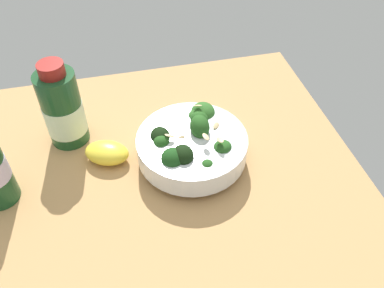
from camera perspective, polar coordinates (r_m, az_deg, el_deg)
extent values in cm
cube|color=tan|center=(72.11, -3.30, -6.65)|extent=(69.60, 69.60, 4.10)
cylinder|color=white|center=(73.67, 0.00, -1.82)|extent=(10.79, 10.79, 1.37)
cylinder|color=white|center=(71.69, 0.00, -0.32)|extent=(19.62, 19.62, 4.11)
cylinder|color=silver|center=(70.52, 0.00, 0.62)|extent=(16.29, 16.29, 0.80)
cylinder|color=#589D47|center=(68.18, -2.70, -3.08)|extent=(2.13, 1.98, 1.70)
ellipsoid|color=#194216|center=(66.88, -2.75, -2.08)|extent=(5.62, 5.76, 4.51)
cylinder|color=#3C7A32|center=(76.68, 1.53, 3.49)|extent=(1.71, 1.70, 1.22)
ellipsoid|color=#2D6023|center=(75.52, 1.56, 4.50)|extent=(6.26, 6.15, 4.21)
cylinder|color=#4A8F3C|center=(71.92, -4.77, 0.11)|extent=(2.02, 2.11, 1.27)
ellipsoid|color=black|center=(70.80, -4.85, 1.03)|extent=(4.96, 4.69, 4.00)
cylinder|color=#589D47|center=(70.42, 4.24, -1.49)|extent=(1.58, 1.63, 1.60)
ellipsoid|color=#23511C|center=(69.19, 4.32, -0.52)|extent=(4.68, 4.33, 3.93)
cylinder|color=#4A8F3C|center=(67.71, 2.14, -3.96)|extent=(1.44, 1.35, 1.59)
ellipsoid|color=#23511C|center=(66.61, 2.17, -3.14)|extent=(3.63, 3.32, 2.92)
cylinder|color=#4A8F3C|center=(72.01, 1.08, 1.39)|extent=(1.93, 1.85, 1.88)
ellipsoid|color=#23511C|center=(70.76, 1.10, 2.46)|extent=(5.49, 3.72, 5.16)
cylinder|color=#3C7A32|center=(76.13, 0.54, 3.00)|extent=(1.45, 1.18, 1.77)
ellipsoid|color=#2D6023|center=(75.05, 0.54, 3.91)|extent=(4.38, 4.49, 3.06)
cylinder|color=#4A8F3C|center=(74.56, 1.03, 2.62)|extent=(1.37, 1.60, 1.47)
ellipsoid|color=#23511C|center=(73.48, 1.05, 3.55)|extent=(3.81, 4.24, 4.25)
cylinder|color=#2F662B|center=(68.18, -1.26, -2.56)|extent=(1.58, 1.58, 1.17)
ellipsoid|color=black|center=(66.93, -1.28, -1.59)|extent=(4.51, 3.98, 3.73)
cylinder|color=#4A8F3C|center=(71.00, -4.39, -0.56)|extent=(1.52, 1.30, 1.57)
ellipsoid|color=#23511C|center=(69.96, -4.45, 0.28)|extent=(4.48, 4.19, 3.23)
ellipsoid|color=#DBBC84|center=(69.27, -3.18, 1.19)|extent=(1.47, 1.93, 1.09)
ellipsoid|color=#DBBC84|center=(67.60, 4.00, 0.60)|extent=(2.02, 1.41, 0.77)
ellipsoid|color=#DBBC84|center=(72.35, 3.42, 2.63)|extent=(2.05, 1.93, 0.74)
ellipsoid|color=#DBBC84|center=(70.29, -1.64, 0.70)|extent=(1.43, 2.07, 1.47)
ellipsoid|color=#DBBC84|center=(73.92, 0.80, 5.45)|extent=(1.83, 2.01, 1.29)
ellipsoid|color=#DBBC84|center=(70.20, -0.05, 0.47)|extent=(2.08, 1.72, 0.73)
ellipsoid|color=#DBBC84|center=(67.74, 1.96, 1.04)|extent=(1.95, 1.33, 0.54)
ellipsoid|color=yellow|center=(74.42, -11.94, -1.23)|extent=(8.17, 9.57, 3.62)
cylinder|color=#194723|center=(76.88, -17.82, 4.79)|extent=(7.17, 7.17, 14.73)
cylinder|color=maroon|center=(71.99, -19.31, 9.93)|extent=(4.51, 4.51, 2.25)
cylinder|color=silver|center=(78.10, -17.51, 3.70)|extent=(7.31, 7.31, 6.14)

